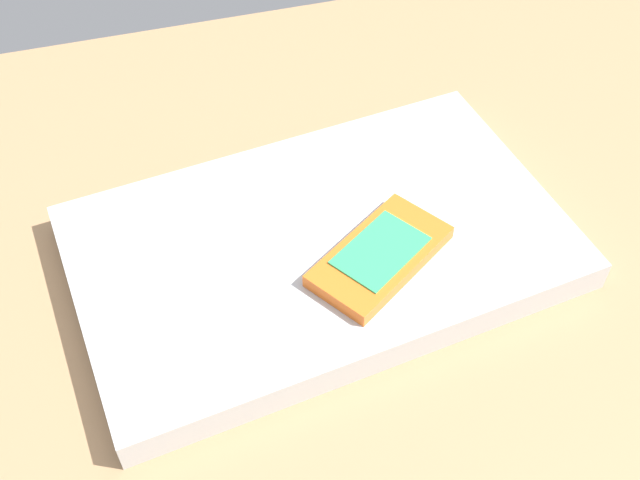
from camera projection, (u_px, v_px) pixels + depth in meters
desk_surface at (430, 310)px, 58.29cm from camera, size 120.00×80.00×3.00cm
laptop_closed at (320, 247)px, 58.77cm from camera, size 38.23×26.11×2.50cm
cell_phone_on_laptop at (380, 256)px, 55.76cm from camera, size 11.79×10.31×1.23cm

